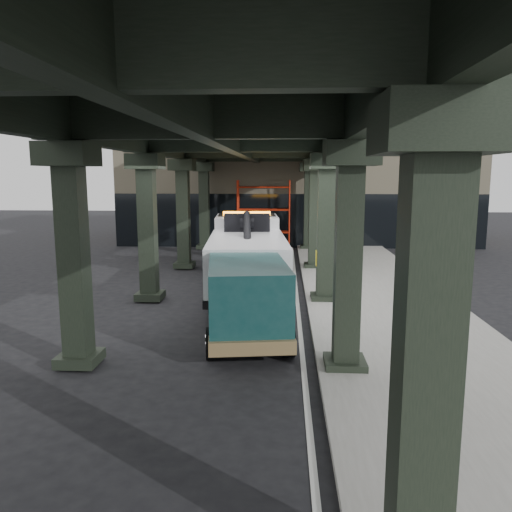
% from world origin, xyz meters
% --- Properties ---
extents(ground, '(90.00, 90.00, 0.00)m').
position_xyz_m(ground, '(0.00, 0.00, 0.00)').
color(ground, black).
rests_on(ground, ground).
extents(sidewalk, '(5.00, 40.00, 0.15)m').
position_xyz_m(sidewalk, '(4.50, 2.00, 0.07)').
color(sidewalk, gray).
rests_on(sidewalk, ground).
extents(lane_stripe, '(0.12, 38.00, 0.01)m').
position_xyz_m(lane_stripe, '(1.70, 2.00, 0.01)').
color(lane_stripe, silver).
rests_on(lane_stripe, ground).
extents(viaduct, '(7.40, 32.00, 6.40)m').
position_xyz_m(viaduct, '(-0.40, 2.00, 5.46)').
color(viaduct, black).
rests_on(viaduct, ground).
extents(building, '(22.00, 10.00, 8.00)m').
position_xyz_m(building, '(2.00, 20.00, 4.00)').
color(building, '#C6B793').
rests_on(building, ground).
extents(scaffolding, '(3.08, 0.88, 4.00)m').
position_xyz_m(scaffolding, '(0.00, 14.64, 2.11)').
color(scaffolding, red).
rests_on(scaffolding, ground).
extents(tow_truck, '(3.26, 9.25, 2.98)m').
position_xyz_m(tow_truck, '(-0.16, 3.85, 1.45)').
color(tow_truck, black).
rests_on(tow_truck, ground).
extents(towed_van, '(2.71, 5.47, 2.13)m').
position_xyz_m(towed_van, '(0.22, -1.61, 1.15)').
color(towed_van, '#0F3838').
rests_on(towed_van, ground).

